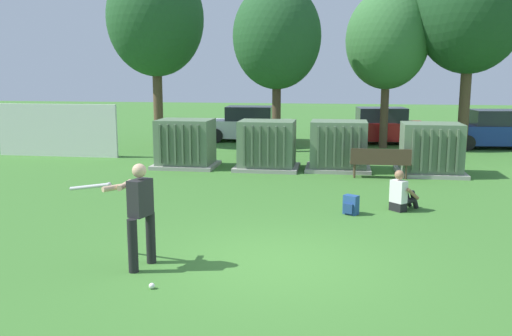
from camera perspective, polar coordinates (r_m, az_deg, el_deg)
The scene contains 18 objects.
ground_plane at distance 9.32m, azimuth 1.82°, elevation -9.94°, with size 96.00×96.00×0.00m, color #3D752D.
fence_panel at distance 22.08m, azimuth -20.16°, elevation 3.73°, with size 4.80×0.12×2.00m, color silver.
transformer_west at distance 18.54m, azimuth -7.41°, elevation 2.52°, with size 2.10×1.70×1.62m.
transformer_mid_west at distance 17.94m, azimuth 1.17°, elevation 2.35°, with size 2.10×1.70×1.62m.
transformer_mid_east at distance 18.01m, azimuth 8.66°, elevation 2.27°, with size 2.10×1.70×1.62m.
transformer_east at distance 17.88m, azimuth 17.90°, elevation 1.84°, with size 2.10×1.70×1.62m.
park_bench at distance 16.87m, azimuth 12.93°, elevation 0.74°, with size 1.81×0.45×0.92m.
batter at distance 9.06m, azimuth -12.30°, elevation -4.29°, with size 1.60×0.77×1.74m.
sports_ball at distance 8.41m, azimuth -10.89°, elevation -12.06°, with size 0.09×0.09×0.09m, color white.
seated_spectator at distance 13.09m, azimuth 15.01°, elevation -2.70°, with size 0.74×0.74×0.96m.
backpack at distance 12.50m, azimuth 9.92°, elevation -3.86°, with size 0.38×0.36×0.44m.
tree_left at distance 24.51m, azimuth -10.51°, elevation 15.13°, with size 4.14×4.14×7.92m.
tree_center_left at distance 21.90m, azimuth 2.21°, elevation 13.59°, with size 3.47×3.47×6.63m.
tree_center_right at distance 23.70m, azimuth 13.61°, elevation 12.90°, with size 3.42×3.42×6.54m.
tree_right at distance 23.92m, azimuth 21.61°, elevation 15.23°, with size 4.30×4.30×8.22m.
parked_car_leftmost at distance 25.51m, azimuth -0.93°, elevation 4.55°, with size 4.27×2.06×1.62m.
parked_car_left_of_center at distance 25.18m, azimuth 12.72°, elevation 4.24°, with size 4.36×2.27×1.62m.
parked_car_right_of_center at distance 25.18m, azimuth 23.67°, elevation 3.64°, with size 4.34×2.22×1.62m.
Camera 1 is at (1.07, -8.69, 3.18)m, focal length 38.09 mm.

